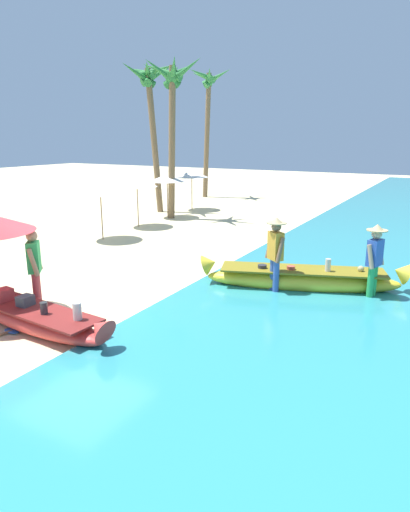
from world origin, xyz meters
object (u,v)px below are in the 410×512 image
Objects in this scene: palm_tree_mid_cluster at (172,92)px; palm_tree_leaning_seaward at (150,92)px; person_tourist_customer at (35,267)px; boat_red_foreground at (31,317)px; person_vendor_hatted at (275,251)px; boat_yellow_midground at (302,279)px; palm_tree_tall_inland at (208,95)px; person_vendor_assistant at (375,257)px.

palm_tree_leaning_seaward is at bearing 148.15° from palm_tree_mid_cluster.
palm_tree_mid_cluster is at bearing 108.34° from person_tourist_customer.
boat_red_foreground is 0.59× the size of palm_tree_leaning_seaward.
palm_tree_mid_cluster is (-3.51, 10.59, 4.32)m from person_tourist_customer.
boat_red_foreground is 5.22m from person_vendor_hatted.
boat_yellow_midground is 0.64× the size of palm_tree_tall_inland.
person_tourist_customer is 11.96m from palm_tree_mid_cluster.
palm_tree_tall_inland reaches higher than boat_red_foreground.
person_vendor_hatted is 2.11m from person_vendor_assistant.
boat_yellow_midground is at bearing -40.62° from palm_tree_mid_cluster.
person_vendor_hatted reaches higher than boat_yellow_midground.
palm_tree_leaning_seaward is (-9.87, 7.98, 5.15)m from boat_yellow_midground.
boat_red_foreground is 5.88m from boat_yellow_midground.
person_vendor_assistant is at bearing -34.54° from palm_tree_leaning_seaward.
person_vendor_hatted reaches higher than boat_red_foreground.
boat_red_foreground is 1.15m from person_tourist_customer.
person_tourist_customer is at bearing -64.93° from palm_tree_leaning_seaward.
person_tourist_customer is (-3.85, -3.33, -0.07)m from person_vendor_hatted.
person_tourist_customer is 19.31m from palm_tree_tall_inland.
palm_tree_leaning_seaward is at bearing 137.78° from person_vendor_hatted.
person_vendor_assistant is (1.52, 0.14, 0.69)m from boat_yellow_midground.
boat_red_foreground is at bearing -63.89° from palm_tree_leaning_seaward.
palm_tree_leaning_seaward reaches higher than person_vendor_hatted.
boat_red_foreground is 0.61× the size of palm_tree_mid_cluster.
palm_tree_tall_inland is at bearing 130.08° from person_vendor_assistant.
boat_red_foreground is 0.55× the size of palm_tree_tall_inland.
boat_yellow_midground is 13.70m from palm_tree_leaning_seaward.
palm_tree_leaning_seaward is (0.21, -5.94, -0.33)m from palm_tree_tall_inland.
person_vendor_hatted is (-0.47, -0.54, 0.73)m from boat_yellow_midground.
boat_yellow_midground is 5.84m from person_tourist_customer.
palm_tree_mid_cluster is at bearing 110.04° from boat_red_foreground.
palm_tree_leaning_seaward is (-9.39, 8.52, 4.41)m from person_vendor_hatted.
palm_tree_tall_inland is 1.07× the size of palm_tree_leaning_seaward.
palm_tree_tall_inland is at bearing 125.89° from boat_yellow_midground.
person_vendor_assistant is at bearing -49.92° from palm_tree_tall_inland.
boat_red_foreground is 2.36× the size of person_tourist_customer.
person_vendor_assistant reaches higher than boat_red_foreground.
boat_yellow_midground is 18.04m from palm_tree_tall_inland.
palm_tree_leaning_seaward is (-5.54, 11.85, 4.48)m from person_tourist_customer.
person_tourist_customer is at bearing -138.18° from boat_yellow_midground.
person_tourist_customer is (-4.32, -3.87, 0.67)m from boat_yellow_midground.
person_tourist_customer reaches higher than boat_yellow_midground.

